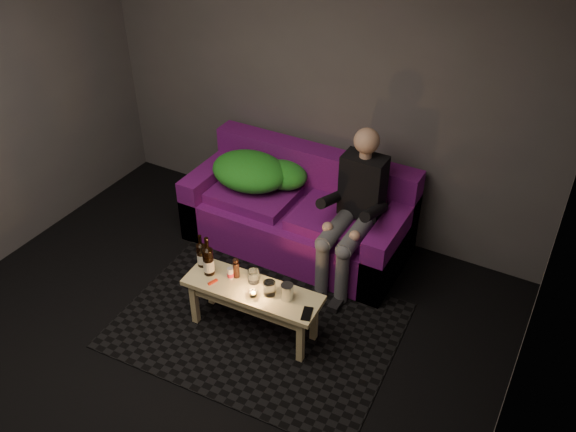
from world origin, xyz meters
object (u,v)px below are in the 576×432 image
object	(u,v)px
beer_bottle_a	(201,254)
coffee_table	(253,296)
steel_cup	(287,292)
person	(354,207)
beer_bottle_b	(208,261)
sofa	(299,215)

from	to	relation	value
beer_bottle_a	coffee_table	bearing A→B (deg)	-4.91
beer_bottle_a	steel_cup	size ratio (longest dim) A/B	2.27
person	coffee_table	bearing A→B (deg)	-109.78
beer_bottle_b	steel_cup	bearing A→B (deg)	3.68
person	beer_bottle_a	distance (m)	1.20
sofa	steel_cup	xyz separation A→B (m)	(0.47, -1.05, 0.18)
beer_bottle_b	beer_bottle_a	bearing A→B (deg)	152.88
coffee_table	person	bearing A→B (deg)	70.22
sofa	beer_bottle_b	size ratio (longest dim) A/B	5.87
beer_bottle_a	steel_cup	world-z (taller)	beer_bottle_a
coffee_table	beer_bottle_a	xyz separation A→B (m)	(-0.45, 0.04, 0.17)
person	sofa	bearing A→B (deg)	164.63
beer_bottle_b	steel_cup	distance (m)	0.61
person	steel_cup	distance (m)	0.92
sofa	beer_bottle_a	world-z (taller)	sofa
person	beer_bottle_b	distance (m)	1.17
person	beer_bottle_a	world-z (taller)	person
coffee_table	beer_bottle_a	size ratio (longest dim) A/B	3.76
coffee_table	beer_bottle_a	distance (m)	0.48
sofa	person	xyz separation A→B (m)	(0.54, -0.15, 0.35)
person	coffee_table	xyz separation A→B (m)	(-0.34, -0.93, -0.30)
coffee_table	beer_bottle_b	xyz separation A→B (m)	(-0.35, -0.01, 0.19)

